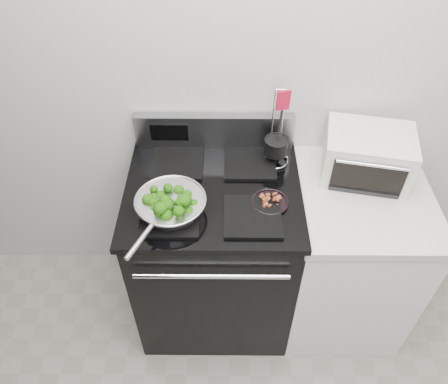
{
  "coord_description": "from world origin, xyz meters",
  "views": [
    {
      "loc": [
        -0.24,
        0.02,
        2.31
      ],
      "look_at": [
        -0.25,
        1.36,
        0.98
      ],
      "focal_mm": 35.0,
      "sensor_mm": 36.0,
      "label": 1
    }
  ],
  "objects_px": {
    "skillet": "(170,204)",
    "bacon_plate": "(270,201)",
    "toaster_oven": "(367,155)",
    "utensil_holder": "(276,150)",
    "gas_range": "(214,252)"
  },
  "relations": [
    {
      "from": "gas_range",
      "to": "skillet",
      "type": "bearing_deg",
      "value": -139.31
    },
    {
      "from": "utensil_holder",
      "to": "toaster_oven",
      "type": "relative_size",
      "value": 0.91
    },
    {
      "from": "gas_range",
      "to": "utensil_holder",
      "type": "bearing_deg",
      "value": 32.59
    },
    {
      "from": "skillet",
      "to": "toaster_oven",
      "type": "bearing_deg",
      "value": 42.29
    },
    {
      "from": "skillet",
      "to": "utensil_holder",
      "type": "distance_m",
      "value": 0.57
    },
    {
      "from": "toaster_oven",
      "to": "utensil_holder",
      "type": "bearing_deg",
      "value": -175.14
    },
    {
      "from": "gas_range",
      "to": "bacon_plate",
      "type": "xyz_separation_m",
      "value": [
        0.25,
        -0.09,
        0.48
      ]
    },
    {
      "from": "gas_range",
      "to": "skillet",
      "type": "distance_m",
      "value": 0.56
    },
    {
      "from": "skillet",
      "to": "toaster_oven",
      "type": "xyz_separation_m",
      "value": [
        0.87,
        0.29,
        0.03
      ]
    },
    {
      "from": "bacon_plate",
      "to": "toaster_oven",
      "type": "bearing_deg",
      "value": 27.02
    },
    {
      "from": "gas_range",
      "to": "toaster_oven",
      "type": "distance_m",
      "value": 0.9
    },
    {
      "from": "toaster_oven",
      "to": "gas_range",
      "type": "bearing_deg",
      "value": -157.61
    },
    {
      "from": "toaster_oven",
      "to": "skillet",
      "type": "bearing_deg",
      "value": -150.65
    },
    {
      "from": "bacon_plate",
      "to": "toaster_oven",
      "type": "relative_size",
      "value": 0.37
    },
    {
      "from": "skillet",
      "to": "bacon_plate",
      "type": "bearing_deg",
      "value": 31.61
    }
  ]
}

